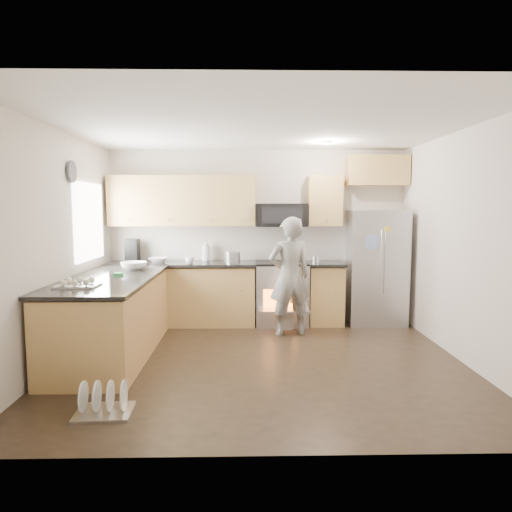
{
  "coord_description": "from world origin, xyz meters",
  "views": [
    {
      "loc": [
        -0.18,
        -5.01,
        1.72
      ],
      "look_at": [
        -0.05,
        0.5,
        1.14
      ],
      "focal_mm": 32.0,
      "sensor_mm": 36.0,
      "label": 1
    }
  ],
  "objects_px": {
    "refrigerator": "(376,267)",
    "person": "(290,276)",
    "dish_rack": "(104,405)",
    "stove_range": "(281,279)"
  },
  "relations": [
    {
      "from": "refrigerator",
      "to": "person",
      "type": "bearing_deg",
      "value": -151.94
    },
    {
      "from": "refrigerator",
      "to": "dish_rack",
      "type": "bearing_deg",
      "value": -132.7
    },
    {
      "from": "stove_range",
      "to": "person",
      "type": "bearing_deg",
      "value": -84.09
    },
    {
      "from": "refrigerator",
      "to": "person",
      "type": "relative_size",
      "value": 1.05
    },
    {
      "from": "stove_range",
      "to": "refrigerator",
      "type": "xyz_separation_m",
      "value": [
        1.42,
        0.01,
        0.17
      ]
    },
    {
      "from": "person",
      "to": "dish_rack",
      "type": "distance_m",
      "value": 3.07
    },
    {
      "from": "dish_rack",
      "to": "refrigerator",
      "type": "bearing_deg",
      "value": 43.8
    },
    {
      "from": "stove_range",
      "to": "person",
      "type": "distance_m",
      "value": 0.63
    },
    {
      "from": "person",
      "to": "dish_rack",
      "type": "xyz_separation_m",
      "value": [
        -1.79,
        -2.39,
        -0.73
      ]
    },
    {
      "from": "stove_range",
      "to": "dish_rack",
      "type": "relative_size",
      "value": 3.71
    }
  ]
}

